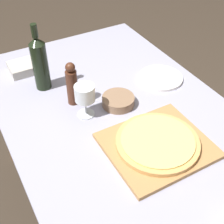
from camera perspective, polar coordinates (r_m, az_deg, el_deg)
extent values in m
plane|color=#382D23|center=(1.94, 1.47, -18.34)|extent=(12.00, 12.00, 0.00)
cube|color=#9393A8|center=(1.34, 2.02, -1.57)|extent=(0.95, 1.57, 0.03)
cylinder|color=brown|center=(2.03, -19.18, -1.29)|extent=(0.06, 0.06, 0.75)
cylinder|color=brown|center=(2.24, 1.49, 5.64)|extent=(0.06, 0.06, 0.75)
cube|color=#A87A47|center=(1.22, 8.23, -6.05)|extent=(0.39, 0.34, 0.02)
cylinder|color=tan|center=(1.20, 8.32, -5.47)|extent=(0.32, 0.32, 0.02)
cylinder|color=#E0C66B|center=(1.20, 8.37, -5.07)|extent=(0.28, 0.28, 0.01)
cylinder|color=black|center=(1.48, -12.92, 8.10)|extent=(0.07, 0.07, 0.23)
cone|color=black|center=(1.41, -13.72, 12.53)|extent=(0.07, 0.07, 0.03)
cylinder|color=black|center=(1.39, -14.03, 14.21)|extent=(0.03, 0.03, 0.06)
cylinder|color=#4C2819|center=(1.37, -7.29, 4.47)|extent=(0.05, 0.05, 0.16)
sphere|color=#4C2819|center=(1.31, -7.67, 8.09)|extent=(0.04, 0.04, 0.04)
cylinder|color=silver|center=(1.35, -4.75, -0.34)|extent=(0.07, 0.07, 0.00)
cylinder|color=silver|center=(1.32, -4.84, 0.97)|extent=(0.01, 0.01, 0.08)
cylinder|color=silver|center=(1.28, -5.02, 3.45)|extent=(0.09, 0.09, 0.07)
cylinder|color=#84664C|center=(1.39, 1.14, 2.07)|extent=(0.14, 0.14, 0.04)
cylinder|color=white|center=(1.57, 8.88, 6.20)|extent=(0.22, 0.22, 0.01)
cube|color=#BCB7AD|center=(1.67, -15.79, 7.87)|extent=(0.15, 0.13, 0.04)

